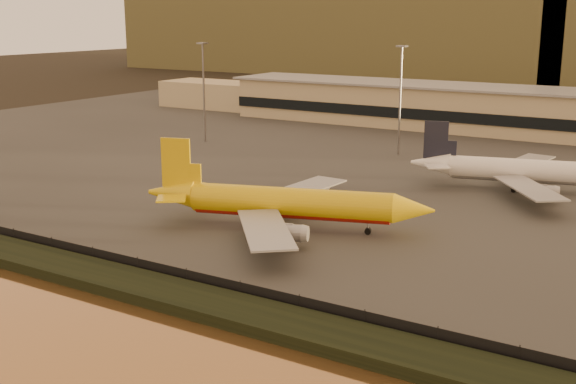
# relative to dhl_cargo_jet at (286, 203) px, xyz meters

# --- Properties ---
(ground) EXTENTS (900.00, 900.00, 0.00)m
(ground) POSITION_rel_dhl_cargo_jet_xyz_m (0.59, -14.20, -4.25)
(ground) COLOR black
(ground) RESTS_ON ground
(embankment) EXTENTS (320.00, 7.00, 1.40)m
(embankment) POSITION_rel_dhl_cargo_jet_xyz_m (0.59, -31.20, -3.55)
(embankment) COLOR black
(embankment) RESTS_ON ground
(tarmac) EXTENTS (320.00, 220.00, 0.20)m
(tarmac) POSITION_rel_dhl_cargo_jet_xyz_m (0.59, 80.80, -4.15)
(tarmac) COLOR #2D2D2D
(tarmac) RESTS_ON ground
(perimeter_fence) EXTENTS (300.00, 0.05, 2.20)m
(perimeter_fence) POSITION_rel_dhl_cargo_jet_xyz_m (0.59, -27.20, -2.95)
(perimeter_fence) COLOR black
(perimeter_fence) RESTS_ON tarmac
(terminal_building) EXTENTS (202.00, 25.00, 12.60)m
(terminal_building) POSITION_rel_dhl_cargo_jet_xyz_m (-13.93, 111.35, 2.00)
(terminal_building) COLOR tan
(terminal_building) RESTS_ON tarmac
(apron_light_masts) EXTENTS (152.20, 12.20, 25.40)m
(apron_light_masts) POSITION_rel_dhl_cargo_jet_xyz_m (15.59, 60.80, 11.46)
(apron_light_masts) COLOR slate
(apron_light_masts) RESTS_ON tarmac
(distant_hills) EXTENTS (470.00, 160.00, 70.00)m
(distant_hills) POSITION_rel_dhl_cargo_jet_xyz_m (-20.15, 325.80, 27.14)
(distant_hills) COLOR brown
(distant_hills) RESTS_ON ground
(dhl_cargo_jet) EXTENTS (44.30, 42.20, 13.55)m
(dhl_cargo_jet) POSITION_rel_dhl_cargo_jet_xyz_m (0.00, 0.00, 0.00)
(dhl_cargo_jet) COLOR #DBB70B
(dhl_cargo_jet) RESTS_ON tarmac
(white_narrowbody_jet) EXTENTS (42.99, 41.07, 12.52)m
(white_narrowbody_jet) POSITION_rel_dhl_cargo_jet_xyz_m (25.62, 44.68, -0.31)
(white_narrowbody_jet) COLOR white
(white_narrowbody_jet) RESTS_ON tarmac
(gse_vehicle_yellow) EXTENTS (4.31, 2.21, 1.88)m
(gse_vehicle_yellow) POSITION_rel_dhl_cargo_jet_xyz_m (1.85, 15.10, -3.11)
(gse_vehicle_yellow) COLOR #DBB70B
(gse_vehicle_yellow) RESTS_ON tarmac
(gse_vehicle_white) EXTENTS (4.18, 2.63, 1.75)m
(gse_vehicle_white) POSITION_rel_dhl_cargo_jet_xyz_m (-8.39, 25.42, -3.17)
(gse_vehicle_white) COLOR white
(gse_vehicle_white) RESTS_ON tarmac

